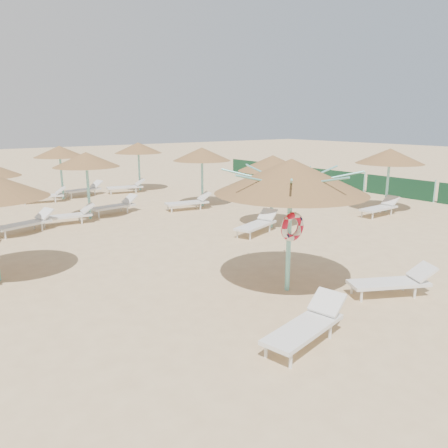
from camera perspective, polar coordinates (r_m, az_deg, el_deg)
ground at (r=10.07m, az=8.11°, el=-9.46°), size 120.00×120.00×0.00m
main_palapa at (r=9.81m, az=8.75°, el=6.12°), size 3.42×3.42×3.07m
lounger_main_a at (r=8.11m, az=10.86°, el=-12.76°), size 2.07×0.99×0.72m
lounger_main_b at (r=10.67m, az=21.32°, el=-7.00°), size 1.98×1.40×0.70m
palapa_field at (r=18.22m, az=-11.25°, el=8.17°), size 18.78×14.49×2.72m
windbreak_fence at (r=26.60m, az=14.58°, el=5.68°), size 0.08×19.84×1.10m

